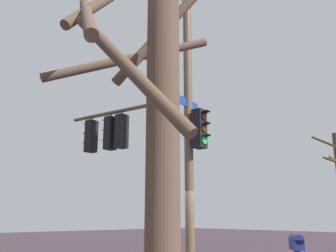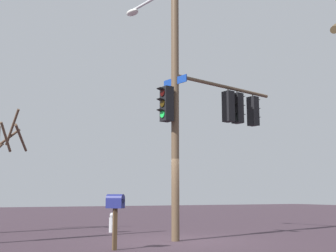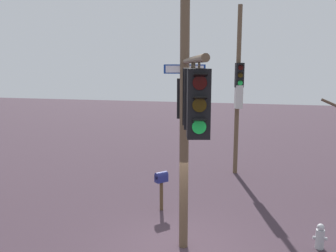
{
  "view_description": "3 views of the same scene",
  "coord_description": "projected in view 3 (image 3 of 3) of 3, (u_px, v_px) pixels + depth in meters",
  "views": [
    {
      "loc": [
        7.35,
        7.31,
        1.81
      ],
      "look_at": [
        0.63,
        -0.07,
        4.29
      ],
      "focal_mm": 39.33,
      "sensor_mm": 36.0,
      "label": 1
    },
    {
      "loc": [
        -11.96,
        6.12,
        1.4
      ],
      "look_at": [
        -0.35,
        0.63,
        3.45
      ],
      "focal_mm": 45.91,
      "sensor_mm": 36.0,
      "label": 2
    },
    {
      "loc": [
        1.86,
        -9.12,
        5.1
      ],
      "look_at": [
        -0.34,
        0.02,
        3.5
      ],
      "focal_mm": 38.07,
      "sensor_mm": 36.0,
      "label": 3
    }
  ],
  "objects": [
    {
      "name": "main_signal_pole_assembly",
      "position": [
        192.0,
        83.0,
        8.33
      ],
      "size": [
        3.27,
        5.45,
        8.85
      ],
      "rotation": [
        0.0,
        0.0,
        4.96
      ],
      "color": "brown",
      "rests_on": "ground"
    },
    {
      "name": "mailbox",
      "position": [
        161.0,
        180.0,
        12.54
      ],
      "size": [
        0.47,
        0.49,
        1.41
      ],
      "rotation": [
        0.0,
        0.0,
        5.54
      ],
      "color": "#4C3823",
      "rests_on": "ground"
    },
    {
      "name": "fire_hydrant",
      "position": [
        320.0,
        237.0,
        10.01
      ],
      "size": [
        0.38,
        0.24,
        0.73
      ],
      "color": "#B2B2B7",
      "rests_on": "ground"
    },
    {
      "name": "ground_plane",
      "position": [
        180.0,
        249.0,
        10.02
      ],
      "size": [
        80.0,
        80.0,
        0.0
      ],
      "primitive_type": "plane",
      "color": "#3A2B35"
    },
    {
      "name": "secondary_pole_assembly",
      "position": [
        238.0,
        90.0,
        16.32
      ],
      "size": [
        0.44,
        0.75,
        7.78
      ],
      "rotation": [
        0.0,
        0.0,
        4.94
      ],
      "color": "brown",
      "rests_on": "ground"
    }
  ]
}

